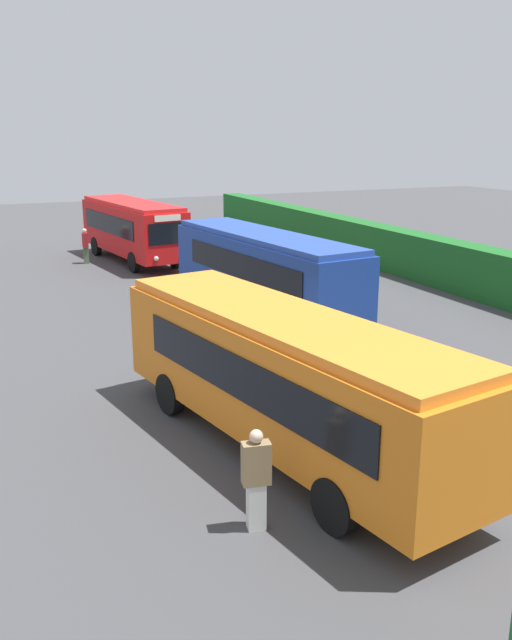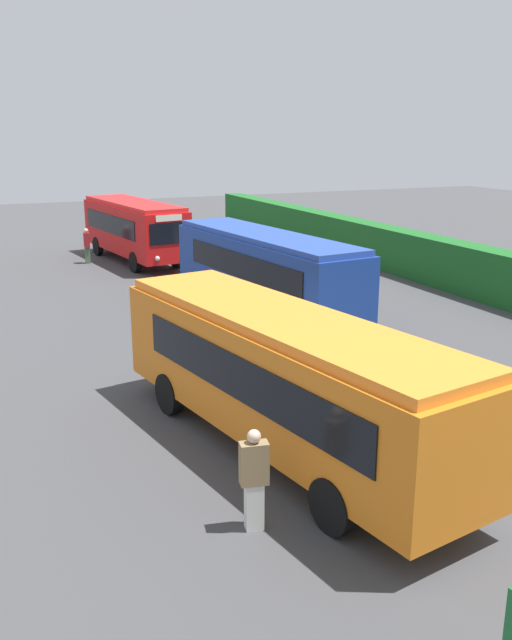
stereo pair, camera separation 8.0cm
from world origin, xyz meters
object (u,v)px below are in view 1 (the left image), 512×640
at_px(bus_blue, 264,267).
at_px(bus_red, 133,227).
at_px(traffic_cone, 242,237).
at_px(person_center, 256,477).
at_px(bus_orange, 283,372).
at_px(person_left, 85,245).

bearing_deg(bus_blue, bus_red, 2.02).
xyz_separation_m(bus_blue, traffic_cone, (-15.79, 5.78, -1.43)).
height_order(person_center, traffic_cone, person_center).
distance_m(bus_orange, person_center, 3.18).
bearing_deg(person_center, traffic_cone, -11.38).
xyz_separation_m(bus_red, traffic_cone, (-3.62, 7.62, -1.48)).
relative_size(bus_orange, traffic_cone, 16.89).
height_order(bus_red, person_left, bus_red).
height_order(bus_red, bus_orange, bus_red).
bearing_deg(person_center, person_left, 6.78).
bearing_deg(bus_red, bus_orange, -13.82).
distance_m(bus_red, person_center, 25.58).
xyz_separation_m(bus_orange, person_center, (2.55, -1.74, -0.77)).
bearing_deg(person_center, bus_orange, -23.17).
xyz_separation_m(person_left, traffic_cone, (-3.18, 9.99, -0.65)).
height_order(bus_blue, bus_orange, bus_orange).
relative_size(bus_red, person_left, 5.10).
relative_size(bus_blue, bus_orange, 1.02).
xyz_separation_m(bus_blue, person_center, (13.03, -6.15, -0.77)).
bearing_deg(bus_orange, person_left, -10.24).
height_order(person_left, person_center, person_center).
distance_m(bus_blue, traffic_cone, 16.87).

